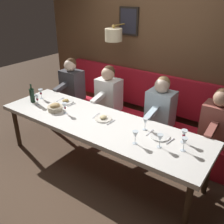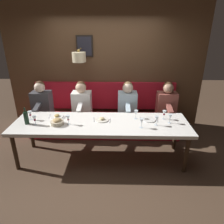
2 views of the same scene
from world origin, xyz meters
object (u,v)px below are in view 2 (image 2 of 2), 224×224
object	(u,v)px
dining_table	(101,125)
wine_glass_3	(164,113)
diner_middle	(82,101)
wine_glass_1	(35,119)
wine_glass_6	(142,121)
wine_glass_0	(30,114)
wine_glass_7	(136,113)
diner_far	(42,101)
wine_glass_5	(157,119)
diner_near	(127,101)
bread_bowl	(57,122)
diner_nearest	(167,102)
wine_glass_4	(68,118)
wine_glass_2	(170,117)
wine_bottle	(26,118)

from	to	relation	value
dining_table	wine_glass_3	distance (m)	1.15
diner_middle	wine_glass_1	size ratio (longest dim) A/B	4.82
dining_table	wine_glass_6	world-z (taller)	wine_glass_6
wine_glass_0	wine_glass_7	bearing A→B (deg)	-87.44
diner_far	wine_glass_5	size ratio (longest dim) A/B	4.82
diner_near	wine_glass_1	size ratio (longest dim) A/B	4.82
diner_near	diner_middle	bearing A→B (deg)	90.00
diner_near	diner_middle	size ratio (longest dim) A/B	1.00
wine_glass_7	wine_glass_3	bearing A→B (deg)	-90.00
wine_glass_7	bread_bowl	world-z (taller)	wine_glass_7
wine_glass_1	wine_glass_5	distance (m)	2.05
diner_near	bread_bowl	bearing A→B (deg)	128.35
dining_table	diner_nearest	world-z (taller)	diner_nearest
diner_far	wine_glass_0	world-z (taller)	diner_far
wine_glass_3	wine_glass_4	distance (m)	1.69
wine_glass_3	bread_bowl	size ratio (longest dim) A/B	0.75
diner_near	diner_middle	distance (m)	0.97
wine_glass_4	wine_glass_5	size ratio (longest dim) A/B	1.00
diner_middle	wine_glass_2	xyz separation A→B (m)	(-0.87, -1.67, 0.04)
wine_glass_3	dining_table	bearing A→B (deg)	98.84
wine_glass_3	wine_bottle	world-z (taller)	wine_bottle
diner_near	wine_glass_1	xyz separation A→B (m)	(-0.99, 1.61, 0.04)
diner_near	wine_glass_2	xyz separation A→B (m)	(-0.87, -0.69, 0.04)
diner_near	wine_bottle	xyz separation A→B (m)	(-0.96, 1.76, 0.04)
wine_glass_3	bread_bowl	bearing A→B (deg)	98.29
diner_nearest	wine_glass_2	xyz separation A→B (m)	(-0.87, 0.14, 0.04)
diner_far	wine_glass_5	world-z (taller)	diner_far
diner_nearest	wine_glass_6	distance (m)	1.24
diner_far	wine_bottle	bearing A→B (deg)	-175.64
wine_glass_3	wine_glass_7	bearing A→B (deg)	90.00
wine_glass_4	wine_glass_7	bearing A→B (deg)	-77.82
wine_glass_5	wine_glass_7	xyz separation A→B (m)	(0.25, 0.32, 0.00)
diner_middle	wine_glass_6	size ratio (longest dim) A/B	4.82
dining_table	wine_glass_1	world-z (taller)	wine_glass_1
wine_glass_6	bread_bowl	world-z (taller)	wine_glass_6
wine_glass_2	wine_glass_5	world-z (taller)	same
dining_table	wine_glass_0	xyz separation A→B (m)	(0.09, 1.27, 0.17)
dining_table	diner_far	size ratio (longest dim) A/B	3.87
dining_table	wine_glass_5	distance (m)	0.96
wine_glass_0	wine_glass_6	distance (m)	1.97
diner_nearest	wine_glass_4	xyz separation A→B (m)	(-0.96, 1.88, 0.04)
dining_table	diner_near	bearing A→B (deg)	-29.51
dining_table	wine_bottle	xyz separation A→B (m)	(-0.08, 1.26, 0.17)
diner_far	bread_bowl	world-z (taller)	diner_far
diner_near	wine_glass_2	size ratio (longest dim) A/B	4.82
wine_glass_1	bread_bowl	size ratio (longest dim) A/B	0.75
wine_glass_4	wine_glass_5	distance (m)	1.49
wine_glass_4	dining_table	bearing A→B (deg)	-81.98
wine_glass_0	wine_bottle	distance (m)	0.17
wine_glass_3	wine_bottle	bearing A→B (deg)	96.15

